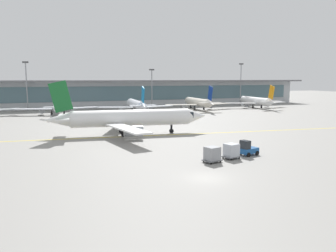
{
  "coord_description": "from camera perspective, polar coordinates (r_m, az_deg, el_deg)",
  "views": [
    {
      "loc": [
        -15.69,
        -30.74,
        10.24
      ],
      "look_at": [
        2.31,
        17.81,
        3.0
      ],
      "focal_mm": 36.55,
      "sensor_mm": 36.0,
      "label": 1
    }
  ],
  "objects": [
    {
      "name": "gate_airplane_2",
      "position": [
        102.54,
        -17.93,
        3.21
      ],
      "size": [
        22.79,
        24.48,
        8.12
      ],
      "rotation": [
        0.0,
        0.0,
        1.54
      ],
      "color": "silver",
      "rests_on": "ground_plane"
    },
    {
      "name": "ground_plane",
      "position": [
        36.0,
        6.49,
        -8.62
      ],
      "size": [
        400.0,
        400.0,
        0.0
      ],
      "primitive_type": "plane",
      "color": "gray"
    },
    {
      "name": "apron_light_mast_2",
      "position": [
        119.41,
        -2.71,
        6.59
      ],
      "size": [
        1.8,
        0.36,
        13.44
      ],
      "color": "gray",
      "rests_on": "ground_plane"
    },
    {
      "name": "apron_light_mast_3",
      "position": [
        137.82,
        12.04,
        7.15
      ],
      "size": [
        1.8,
        0.36,
        16.02
      ],
      "color": "gray",
      "rests_on": "ground_plane"
    },
    {
      "name": "gate_airplane_3",
      "position": [
        103.31,
        -5.34,
        3.59
      ],
      "size": [
        22.75,
        24.52,
        8.12
      ],
      "rotation": [
        0.0,
        0.0,
        1.51
      ],
      "color": "silver",
      "rests_on": "ground_plane"
    },
    {
      "name": "cargo_dolly_lead",
      "position": [
        44.62,
        10.52,
        -4.05
      ],
      "size": [
        2.45,
        2.1,
        1.94
      ],
      "rotation": [
        0.0,
        0.0,
        0.27
      ],
      "color": "#595B60",
      "rests_on": "ground_plane"
    },
    {
      "name": "gate_airplane_5",
      "position": [
        123.38,
        14.41,
        4.08
      ],
      "size": [
        22.72,
        24.52,
        8.12
      ],
      "rotation": [
        0.0,
        0.0,
        1.49
      ],
      "color": "white",
      "rests_on": "ground_plane"
    },
    {
      "name": "apron_light_mast_1",
      "position": [
        115.76,
        -22.51,
        6.45
      ],
      "size": [
        1.8,
        0.36,
        15.43
      ],
      "color": "gray",
      "rests_on": "ground_plane"
    },
    {
      "name": "gate_airplane_4",
      "position": [
        113.05,
        5.02,
        3.97
      ],
      "size": [
        22.77,
        24.51,
        8.12
      ],
      "rotation": [
        0.0,
        0.0,
        1.52
      ],
      "color": "silver",
      "rests_on": "ground_plane"
    },
    {
      "name": "cargo_dolly_trailing",
      "position": [
        42.31,
        7.38,
        -4.65
      ],
      "size": [
        2.45,
        2.1,
        1.94
      ],
      "rotation": [
        0.0,
        0.0,
        0.27
      ],
      "color": "#595B60",
      "rests_on": "ground_plane"
    },
    {
      "name": "terminal_concourse",
      "position": [
        123.92,
        -13.1,
        5.29
      ],
      "size": [
        174.33,
        11.0,
        9.6
      ],
      "color": "#B2B7BC",
      "rests_on": "ground_plane"
    },
    {
      "name": "taxiway_centreline_stripe",
      "position": [
        61.19,
        -5.6,
        -1.71
      ],
      "size": [
        109.39,
        12.31,
        0.01
      ],
      "primitive_type": "cube",
      "rotation": [
        0.0,
        0.0,
        -0.11
      ],
      "color": "yellow",
      "rests_on": "ground_plane"
    },
    {
      "name": "baggage_tug",
      "position": [
        46.92,
        13.15,
        -3.74
      ],
      "size": [
        2.88,
        2.18,
        2.1
      ],
      "rotation": [
        0.0,
        0.0,
        0.27
      ],
      "color": "#194C8C",
      "rests_on": "ground_plane"
    },
    {
      "name": "taxiing_regional_jet",
      "position": [
        62.63,
        -6.45,
        1.26
      ],
      "size": [
        30.03,
        27.76,
        9.94
      ],
      "rotation": [
        0.0,
        0.0,
        -0.11
      ],
      "color": "white",
      "rests_on": "ground_plane"
    }
  ]
}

